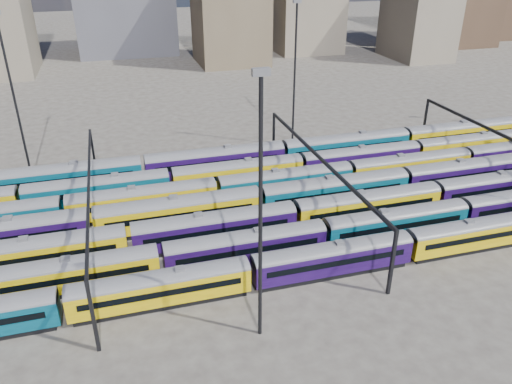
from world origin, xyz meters
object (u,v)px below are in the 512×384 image
object	(u,v)px
rake_1	(246,244)
rake_2	(295,213)
mast_2	(260,206)
rake_0	(250,270)

from	to	relation	value
rake_1	rake_2	distance (m)	9.34
rake_1	mast_2	xyz separation A→B (m)	(-1.86, -12.00, 11.44)
rake_1	rake_2	size ratio (longest dim) A/B	1.10
rake_0	rake_2	distance (m)	13.27
rake_1	rake_2	xyz separation A→B (m)	(7.89, 5.00, 0.16)
rake_1	rake_0	bearing A→B (deg)	-99.48
rake_0	rake_2	xyz separation A→B (m)	(8.73, 10.00, 0.23)
rake_0	mast_2	distance (m)	13.51
rake_1	rake_2	bearing A→B (deg)	32.35
rake_0	rake_2	world-z (taller)	rake_2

